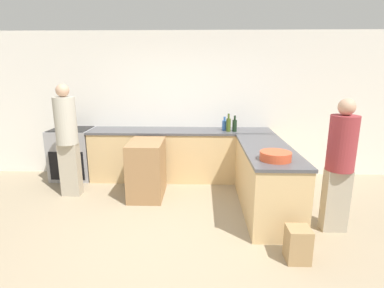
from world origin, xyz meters
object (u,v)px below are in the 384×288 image
range_oven (73,154)px  person_at_peninsula (340,162)px  person_by_range (67,136)px  wine_bottle_dark (235,125)px  island_table (147,169)px  paper_bag (298,244)px  mixing_bowl (276,156)px  olive_oil_bottle (228,124)px  water_bottle_blue (224,125)px

range_oven → person_at_peninsula: bearing=-23.9°
person_by_range → wine_bottle_dark: bearing=14.6°
island_table → paper_bag: island_table is taller
mixing_bowl → olive_oil_bottle: size_ratio=1.19×
mixing_bowl → water_bottle_blue: size_ratio=1.54×
water_bottle_blue → wine_bottle_dark: 0.20m
island_table → paper_bag: bearing=-41.2°
island_table → water_bottle_blue: 1.64m
water_bottle_blue → paper_bag: water_bottle_blue is taller
range_oven → olive_oil_bottle: bearing=-2.1°
island_table → person_by_range: person_by_range is taller
mixing_bowl → paper_bag: bearing=-77.8°
olive_oil_bottle → wine_bottle_dark: olive_oil_bottle is taller
water_bottle_blue → person_at_peninsula: person_at_peninsula is taller
olive_oil_bottle → person_at_peninsula: (1.21, -1.71, -0.15)m
range_oven → mixing_bowl: size_ratio=2.50×
island_table → wine_bottle_dark: (1.47, 0.71, 0.60)m
range_oven → person_by_range: (0.29, -0.81, 0.51)m
olive_oil_bottle → person_at_peninsula: bearing=-54.7°
paper_bag → person_by_range: bearing=152.0°
wine_bottle_dark → mixing_bowl: bearing=-80.1°
range_oven → water_bottle_blue: (2.84, -0.00, 0.56)m
mixing_bowl → person_at_peninsula: person_at_peninsula is taller
mixing_bowl → wine_bottle_dark: wine_bottle_dark is taller
mixing_bowl → paper_bag: size_ratio=0.99×
island_table → person_at_peninsula: (2.57, -1.00, 0.46)m
water_bottle_blue → wine_bottle_dark: (0.17, -0.11, 0.02)m
person_at_peninsula → person_by_range: bearing=165.2°
person_by_range → olive_oil_bottle: bearing=15.2°
paper_bag → water_bottle_blue: bearing=103.9°
olive_oil_bottle → mixing_bowl: bearing=-76.6°
wine_bottle_dark → person_by_range: bearing=-165.4°
olive_oil_bottle → wine_bottle_dark: (0.11, -0.00, -0.01)m
range_oven → island_table: (1.54, -0.82, -0.02)m
island_table → person_at_peninsula: person_at_peninsula is taller
wine_bottle_dark → person_at_peninsula: person_at_peninsula is taller
island_table → olive_oil_bottle: olive_oil_bottle is taller
range_oven → paper_bag: size_ratio=2.48×
water_bottle_blue → paper_bag: size_ratio=0.65×
olive_oil_bottle → paper_bag: 2.60m
water_bottle_blue → range_oven: bearing=180.0°
paper_bag → island_table: bearing=138.8°
island_table → olive_oil_bottle: 1.65m
range_oven → paper_bag: bearing=-35.8°
mixing_bowl → range_oven: bearing=150.8°
person_at_peninsula → olive_oil_bottle: bearing=125.3°
water_bottle_blue → person_by_range: person_by_range is taller
range_oven → olive_oil_bottle: (2.90, -0.10, 0.59)m
olive_oil_bottle → person_by_range: person_by_range is taller
water_bottle_blue → olive_oil_bottle: bearing=-59.5°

